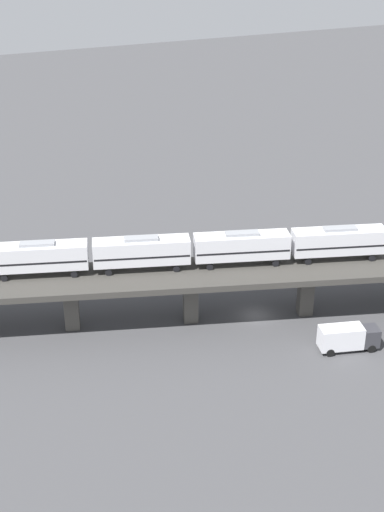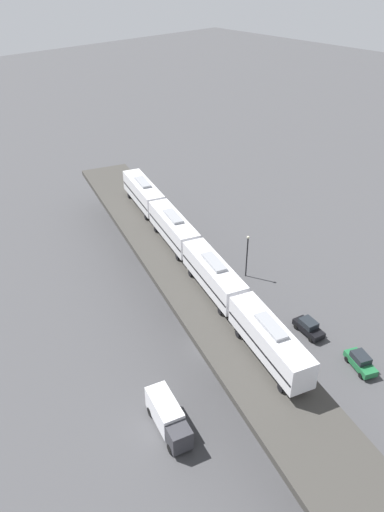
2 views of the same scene
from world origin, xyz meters
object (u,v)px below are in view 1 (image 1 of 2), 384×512
(street_car_black, at_px, (256,264))
(subway_train, at_px, (192,249))
(street_car_green, at_px, (304,256))
(delivery_truck, at_px, (348,337))
(street_lamp, at_px, (155,253))

(street_car_black, bearing_deg, subway_train, -61.57)
(street_car_green, bearing_deg, delivery_truck, -21.12)
(street_car_black, relative_size, delivery_truck, 0.62)
(street_car_black, relative_size, street_lamp, 0.68)
(delivery_truck, bearing_deg, street_car_black, 178.16)
(delivery_truck, bearing_deg, street_lamp, -153.20)
(street_car_green, bearing_deg, subway_train, -72.42)
(street_car_green, relative_size, delivery_truck, 0.63)
(street_car_green, xyz_separation_m, delivery_truck, (22.38, -8.65, 0.82))
(street_lamp, bearing_deg, street_car_black, 75.16)
(subway_train, distance_m, delivery_truck, 21.77)
(subway_train, relative_size, delivery_truck, 6.38)
(delivery_truck, height_order, street_lamp, street_lamp)
(subway_train, relative_size, street_lamp, 6.93)
(street_car_green, bearing_deg, street_lamp, -101.25)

